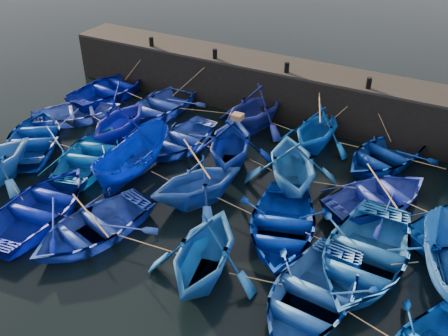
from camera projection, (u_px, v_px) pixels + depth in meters
The scene contains 31 objects.
ground at pixel (183, 225), 18.62m from camera, with size 120.00×120.00×0.00m, color black.
quay_wall at pixel (291, 92), 25.70m from camera, with size 26.00×2.50×2.50m, color black.
quay_top at pixel (293, 67), 24.99m from camera, with size 26.00×2.50×0.12m, color black.
bollard_0 at pixel (151, 42), 27.35m from camera, with size 0.24×0.24×0.50m, color black.
bollard_1 at pixel (215, 54), 25.75m from camera, with size 0.24×0.24×0.50m, color black.
bollard_2 at pixel (287, 67), 24.15m from camera, with size 0.24×0.24×0.50m, color black.
bollard_3 at pixel (369, 83), 22.55m from camera, with size 0.24×0.24×0.50m, color black.
boat_0 at pixel (111, 88), 27.82m from camera, with size 3.75×5.24×1.09m, color #000B81.
boat_1 at pixel (160, 105), 26.07m from camera, with size 3.58×5.00×1.04m, color blue.
boat_2 at pixel (255, 107), 24.36m from camera, with size 3.75×4.35×2.29m, color navy.
boat_3 at pixel (317, 128), 22.85m from camera, with size 3.37×3.91×2.06m, color blue.
boat_4 at pixel (385, 154), 21.89m from camera, with size 3.48×4.86×1.01m, color navy.
boat_6 at pixel (77, 112), 25.44m from camera, with size 3.18×4.45×0.92m, color blue.
boat_7 at pixel (120, 120), 23.50m from camera, with size 3.42×3.97×2.09m, color #0A1391.
boat_8 at pixel (181, 139), 23.15m from camera, with size 3.11×4.35×0.90m, color #213EA6.
boat_9 at pixel (231, 142), 21.52m from camera, with size 3.79×4.40×2.32m, color navy.
boat_10 at pixel (293, 163), 20.04m from camera, with size 3.85×4.47×2.35m, color #1E5FA7.
boat_11 at pixel (379, 196), 19.32m from camera, with size 3.36×4.70×0.97m, color #2134A6.
boat_13 at pixel (35, 137), 23.14m from camera, with size 3.66×5.12×1.06m, color navy.
boat_14 at pixel (91, 154), 21.88m from camera, with size 3.51×4.90×1.02m, color #0951A8.
boat_15 at pixel (133, 159), 20.85m from camera, with size 1.70×4.52×1.75m, color #00198B.
boat_16 at pixel (197, 181), 19.22m from camera, with size 3.36×3.90×2.05m, color #194292.
boat_17 at pixel (281, 225), 17.76m from camera, with size 3.61×5.04×1.05m, color #00279D.
boat_18 at pixel (364, 254), 16.39m from camera, with size 4.13×5.77×1.20m, color #1A5BAE.
boat_21 at pixel (40, 207), 18.64m from camera, with size 3.74×5.23×1.09m, color #07179D.
boat_22 at pixel (92, 226), 17.75m from camera, with size 3.46×4.84×1.00m, color #1F3BB0.
boat_23 at pixel (204, 250), 15.79m from camera, with size 3.68×4.27×2.25m, color #125097.
boat_24 at pixel (310, 296), 14.97m from camera, with size 3.67×5.12×1.06m, color blue.
wooden_crate at pixel (238, 117), 20.71m from camera, with size 0.45×0.41×0.24m, color brown.
mooring_ropes at pixel (243, 145), 21.85m from camera, with size 18.61×11.76×2.10m.
loose_oars at pixel (253, 163), 19.35m from camera, with size 10.81×12.00×1.14m.
Camera 1 is at (8.23, -12.02, 11.89)m, focal length 40.00 mm.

